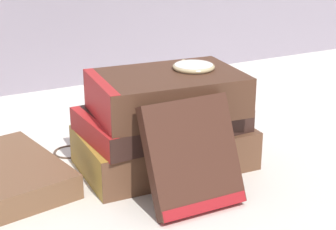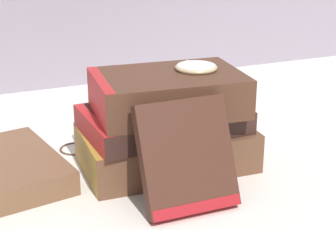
# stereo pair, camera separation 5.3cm
# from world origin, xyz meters

# --- Properties ---
(ground_plane) EXTENTS (3.00, 3.00, 0.00)m
(ground_plane) POSITION_xyz_m (0.00, 0.00, 0.00)
(ground_plane) COLOR silver
(book_flat_bottom) EXTENTS (0.22, 0.14, 0.05)m
(book_flat_bottom) POSITION_xyz_m (0.05, 0.02, 0.02)
(book_flat_bottom) COLOR brown
(book_flat_bottom) RESTS_ON ground_plane
(book_flat_middle) EXTENTS (0.20, 0.13, 0.03)m
(book_flat_middle) POSITION_xyz_m (0.05, 0.02, 0.06)
(book_flat_middle) COLOR #331E19
(book_flat_middle) RESTS_ON book_flat_bottom
(book_flat_top) EXTENTS (0.19, 0.13, 0.05)m
(book_flat_top) POSITION_xyz_m (0.05, 0.01, 0.10)
(book_flat_top) COLOR #4C2D1E
(book_flat_top) RESTS_ON book_flat_middle
(book_leaning_front) EXTENTS (0.11, 0.07, 0.12)m
(book_leaning_front) POSITION_xyz_m (0.04, -0.09, 0.06)
(book_leaning_front) COLOR #422319
(book_leaning_front) RESTS_ON ground_plane
(pocket_watch) EXTENTS (0.05, 0.06, 0.01)m
(pocket_watch) POSITION_xyz_m (0.09, 0.01, 0.13)
(pocket_watch) COLOR silver
(pocket_watch) RESTS_ON book_flat_top
(reading_glasses) EXTENTS (0.11, 0.08, 0.00)m
(reading_glasses) POSITION_xyz_m (-0.02, 0.12, 0.00)
(reading_glasses) COLOR #4C3828
(reading_glasses) RESTS_ON ground_plane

